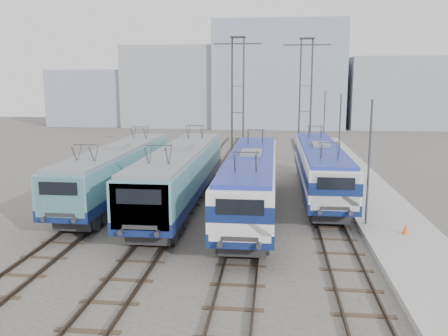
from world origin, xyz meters
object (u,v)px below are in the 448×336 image
catenary_tower_east (305,95)px  catenary_tower_west (238,95)px  locomotive_far_right (320,165)px  locomotive_far_left (117,169)px  locomotive_center_left (180,172)px  mast_mid (339,139)px  mast_front (369,166)px  locomotive_center_right (251,178)px  mast_rear (324,125)px  safety_cone (406,229)px

catenary_tower_east → catenary_tower_west: bearing=-162.9°
locomotive_far_right → catenary_tower_east: size_ratio=1.45×
locomotive_far_left → locomotive_center_left: size_ratio=0.95×
locomotive_far_left → mast_mid: size_ratio=2.52×
catenary_tower_east → mast_front: catenary_tower_east is taller
mast_front → locomotive_far_right: bearing=104.5°
mast_front → mast_mid: 12.00m
locomotive_center_right → mast_rear: mast_rear is taller
locomotive_center_left → safety_cone: bearing=-20.7°
locomotive_center_right → catenary_tower_west: (-2.25, 18.01, 4.33)m
locomotive_center_right → mast_mid: (6.35, 10.01, 1.19)m
locomotive_center_left → locomotive_far_right: size_ratio=1.06×
mast_front → safety_cone: (1.68, -1.56, -2.93)m
locomotive_center_left → locomotive_center_right: size_ratio=1.03×
catenary_tower_west → safety_cone: 24.65m
mast_rear → locomotive_center_left: bearing=-117.5°
locomotive_center_left → catenary_tower_west: 17.51m
locomotive_center_right → mast_rear: (6.35, 22.01, 1.19)m
catenary_tower_west → safety_cone: size_ratio=22.59×
locomotive_far_left → locomotive_far_right: locomotive_far_left is taller
locomotive_far_left → mast_front: 16.04m
locomotive_center_right → locomotive_far_right: size_ratio=1.04×
locomotive_far_left → catenary_tower_west: (6.75, 15.54, 4.44)m
mast_rear → mast_mid: bearing=-90.0°
mast_front → mast_rear: same height
mast_mid → locomotive_far_right: bearing=-110.9°
locomotive_center_right → locomotive_center_left: bearing=165.1°
catenary_tower_east → mast_mid: bearing=-78.1°
catenary_tower_east → mast_rear: catenary_tower_east is taller
locomotive_far_right → mast_front: mast_front is taller
safety_cone → catenary_tower_east: bearing=99.1°
locomotive_far_right → safety_cone: size_ratio=32.84×
catenary_tower_west → catenary_tower_east: same height
locomotive_far_right → mast_mid: size_ratio=2.49×
catenary_tower_east → mast_front: (2.10, -22.00, -3.14)m
locomotive_center_left → locomotive_center_right: bearing=-14.9°
locomotive_far_right → mast_rear: 16.98m
locomotive_far_left → locomotive_center_right: locomotive_center_right is taller
mast_rear → locomotive_center_right: bearing=-106.1°
locomotive_center_left → mast_mid: (10.85, 8.82, 1.19)m
locomotive_center_left → mast_mid: mast_mid is taller
locomotive_far_right → mast_mid: 5.33m
locomotive_far_right → catenary_tower_west: (-6.75, 12.84, 4.41)m
mast_mid → catenary_tower_east: bearing=101.9°
mast_mid → catenary_tower_west: bearing=137.1°
catenary_tower_west → catenary_tower_east: 6.80m
locomotive_far_right → mast_mid: bearing=69.1°
mast_mid → safety_cone: mast_mid is taller
locomotive_far_right → catenary_tower_west: size_ratio=1.45×
mast_rear → safety_cone: (1.68, -25.56, -2.93)m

